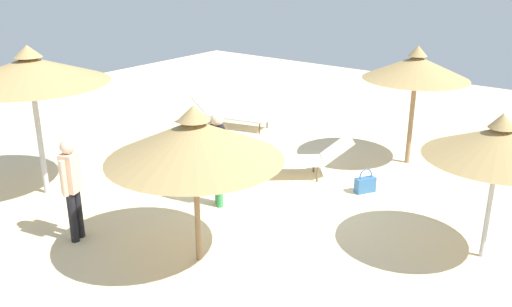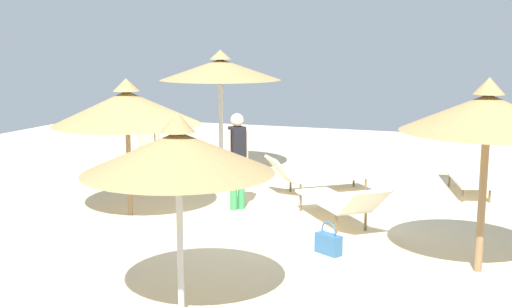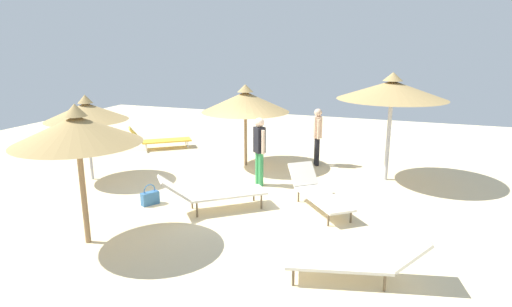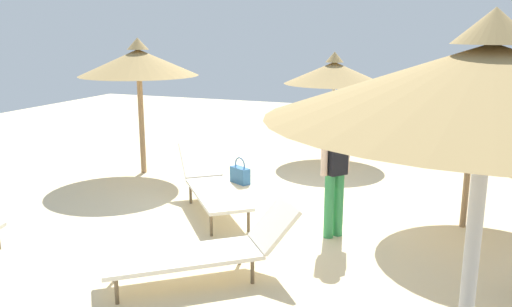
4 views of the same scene
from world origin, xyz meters
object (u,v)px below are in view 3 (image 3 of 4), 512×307
(lounge_chair_near_right, at_px, (159,139))
(handbag, at_px, (150,198))
(lounge_chair_back, at_px, (358,259))
(lounge_chair_center, at_px, (318,192))
(person_standing_far_right, at_px, (259,147))
(parasol_umbrella_far_right, at_px, (77,130))
(person_standing_far_left, at_px, (317,133))
(parasol_umbrella_front, at_px, (245,102))
(parasol_umbrella_far_left, at_px, (392,90))
(parasol_umbrella_edge, at_px, (86,111))
(lounge_chair_near_left, at_px, (212,192))

(lounge_chair_near_right, xyz_separation_m, handbag, (-4.68, -2.72, -0.17))
(lounge_chair_back, bearing_deg, lounge_chair_center, 23.66)
(lounge_chair_center, distance_m, person_standing_far_right, 2.13)
(parasol_umbrella_far_right, relative_size, handbag, 5.33)
(lounge_chair_back, relative_size, person_standing_far_left, 1.30)
(parasol_umbrella_front, height_order, lounge_chair_near_right, parasol_umbrella_front)
(parasol_umbrella_front, relative_size, person_standing_far_right, 1.45)
(parasol_umbrella_front, relative_size, person_standing_far_left, 1.50)
(parasol_umbrella_far_left, bearing_deg, parasol_umbrella_front, 89.69)
(lounge_chair_back, distance_m, person_standing_far_right, 4.94)
(parasol_umbrella_far_right, bearing_deg, lounge_chair_center, -48.68)
(person_standing_far_left, bearing_deg, parasol_umbrella_edge, 122.58)
(parasol_umbrella_far_right, xyz_separation_m, parasol_umbrella_edge, (3.15, 2.54, -0.28))
(parasol_umbrella_front, relative_size, handbag, 5.28)
(parasol_umbrella_far_right, xyz_separation_m, lounge_chair_near_left, (2.22, -1.49, -1.71))
(lounge_chair_near_left, height_order, handbag, lounge_chair_near_left)
(parasol_umbrella_far_right, height_order, lounge_chair_center, parasol_umbrella_far_right)
(person_standing_far_left, bearing_deg, lounge_chair_center, -167.19)
(lounge_chair_near_right, height_order, person_standing_far_right, person_standing_far_right)
(parasol_umbrella_far_right, distance_m, lounge_chair_near_left, 3.17)
(parasol_umbrella_edge, relative_size, lounge_chair_near_left, 1.04)
(lounge_chair_back, height_order, lounge_chair_center, lounge_chair_back)
(parasol_umbrella_edge, xyz_separation_m, handbag, (-1.09, -2.54, -1.68))
(lounge_chair_center, relative_size, person_standing_far_right, 1.16)
(lounge_chair_back, distance_m, handbag, 5.17)
(lounge_chair_back, distance_m, person_standing_far_left, 6.60)
(parasol_umbrella_far_right, distance_m, lounge_chair_center, 5.15)
(parasol_umbrella_front, bearing_deg, lounge_chair_center, -133.88)
(parasol_umbrella_far_left, bearing_deg, handbag, 127.57)
(lounge_chair_near_left, distance_m, person_standing_far_left, 4.62)
(lounge_chair_center, relative_size, person_standing_far_left, 1.20)
(lounge_chair_near_right, distance_m, person_standing_far_left, 5.62)
(lounge_chair_near_right, bearing_deg, person_standing_far_right, -118.71)
(person_standing_far_left, bearing_deg, person_standing_far_right, 157.63)
(person_standing_far_left, bearing_deg, lounge_chair_near_right, 88.55)
(lounge_chair_near_left, xyz_separation_m, person_standing_far_left, (4.38, -1.37, 0.55))
(parasol_umbrella_far_left, height_order, parasol_umbrella_far_right, parasol_umbrella_far_left)
(person_standing_far_left, relative_size, person_standing_far_right, 0.97)
(person_standing_far_right, bearing_deg, parasol_umbrella_far_right, 156.01)
(lounge_chair_center, xyz_separation_m, person_standing_far_right, (1.03, 1.75, 0.65))
(parasol_umbrella_far_left, distance_m, parasol_umbrella_edge, 7.95)
(person_standing_far_right, bearing_deg, lounge_chair_near_left, 168.97)
(person_standing_far_left, distance_m, handbag, 5.43)
(parasol_umbrella_far_left, bearing_deg, person_standing_far_left, 69.73)
(lounge_chair_near_right, xyz_separation_m, person_standing_far_right, (-2.52, -4.60, 0.68))
(lounge_chair_back, bearing_deg, parasol_umbrella_front, 36.09)
(lounge_chair_back, bearing_deg, person_standing_far_right, 37.76)
(parasol_umbrella_far_right, xyz_separation_m, lounge_chair_center, (3.19, -3.63, -1.77))
(person_standing_far_left, bearing_deg, lounge_chair_near_left, 162.64)
(lounge_chair_near_left, bearing_deg, parasol_umbrella_far_left, -43.45)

